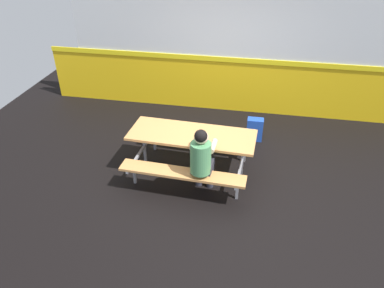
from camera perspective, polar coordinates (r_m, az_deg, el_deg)
ground_plane at (r=6.13m, az=3.37°, el=-4.77°), size 10.00×10.00×0.02m
accent_backdrop at (r=7.74m, az=6.27°, el=13.77°), size 8.00×0.14×2.60m
picnic_table_main at (r=5.84m, az=-0.00°, el=0.22°), size 2.03×1.64×0.74m
student_nearer at (r=5.27m, az=1.54°, el=-2.08°), size 0.37×0.53×1.21m
backpack_dark at (r=7.03m, az=9.77°, el=2.27°), size 0.30×0.22×0.44m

